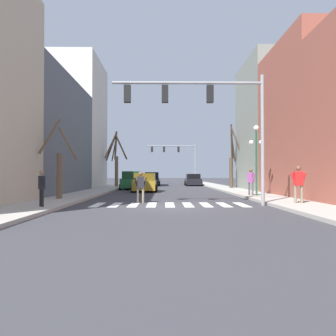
# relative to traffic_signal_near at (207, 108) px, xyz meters

# --- Properties ---
(ground_plane) EXTENTS (240.00, 240.00, 0.00)m
(ground_plane) POSITION_rel_traffic_signal_near_xyz_m (-1.80, -0.58, -4.77)
(ground_plane) COLOR #38383D
(sidewalk_left) EXTENTS (2.50, 90.00, 0.15)m
(sidewalk_left) POSITION_rel_traffic_signal_near_xyz_m (-7.83, -0.58, -4.70)
(sidewalk_left) COLOR #ADA89E
(sidewalk_left) RESTS_ON ground_plane
(sidewalk_right) EXTENTS (2.50, 90.00, 0.15)m
(sidewalk_right) POSITION_rel_traffic_signal_near_xyz_m (4.24, -0.58, -4.70)
(sidewalk_right) COLOR #ADA89E
(sidewalk_right) RESTS_ON ground_plane
(building_row_left) EXTENTS (6.00, 30.84, 13.93)m
(building_row_left) POSITION_rel_traffic_signal_near_xyz_m (-12.08, 9.47, 0.97)
(building_row_left) COLOR #BCB299
(building_row_left) RESTS_ON ground_plane
(building_row_right) EXTENTS (6.00, 25.33, 12.10)m
(building_row_right) POSITION_rel_traffic_signal_near_xyz_m (8.49, 6.95, 0.54)
(building_row_right) COLOR #934C3D
(building_row_right) RESTS_ON ground_plane
(crosswalk_stripes) EXTENTS (7.65, 2.60, 0.01)m
(crosswalk_stripes) POSITION_rel_traffic_signal_near_xyz_m (-1.80, 0.46, -4.77)
(crosswalk_stripes) COLOR white
(crosswalk_stripes) RESTS_ON ground_plane
(traffic_signal_near) EXTENTS (7.43, 0.28, 6.39)m
(traffic_signal_near) POSITION_rel_traffic_signal_near_xyz_m (0.00, 0.00, 0.00)
(traffic_signal_near) COLOR gray
(traffic_signal_near) RESTS_ON ground_plane
(traffic_signal_far) EXTENTS (7.55, 0.28, 6.34)m
(traffic_signal_far) POSITION_rel_traffic_signal_near_xyz_m (-0.06, 34.73, -0.03)
(traffic_signal_far) COLOR gray
(traffic_signal_far) RESTS_ON ground_plane
(street_lamp_right_corner) EXTENTS (0.95, 0.36, 4.55)m
(street_lamp_right_corner) POSITION_rel_traffic_signal_near_xyz_m (3.89, 5.20, -1.41)
(street_lamp_right_corner) COLOR #1E4C2D
(street_lamp_right_corner) RESTS_ON sidewalk_right
(car_parked_left_mid) EXTENTS (2.19, 4.59, 1.58)m
(car_parked_left_mid) POSITION_rel_traffic_signal_near_xyz_m (1.77, 27.90, -4.03)
(car_parked_left_mid) COLOR black
(car_parked_left_mid) RESTS_ON ground_plane
(car_driving_away_lane) EXTENTS (2.18, 4.78, 1.80)m
(car_driving_away_lane) POSITION_rel_traffic_signal_near_xyz_m (-3.74, 28.36, -3.94)
(car_driving_away_lane) COLOR black
(car_driving_away_lane) RESTS_ON ground_plane
(car_parked_left_far) EXTENTS (2.17, 4.19, 1.82)m
(car_parked_left_far) POSITION_rel_traffic_signal_near_xyz_m (-5.37, 17.41, -3.93)
(car_parked_left_far) COLOR #236B38
(car_parked_left_far) RESTS_ON ground_plane
(car_driving_toward_lane) EXTENTS (2.17, 4.13, 1.62)m
(car_driving_toward_lane) POSITION_rel_traffic_signal_near_xyz_m (-3.77, 12.70, -4.01)
(car_driving_toward_lane) COLOR #A38423
(car_driving_toward_lane) RESTS_ON ground_plane
(pedestrian_waiting_at_curb) EXTENTS (0.45, 0.69, 1.74)m
(pedestrian_waiting_at_curb) POSITION_rel_traffic_signal_near_xyz_m (3.55, 5.32, -3.59)
(pedestrian_waiting_at_curb) COLOR #4C4C51
(pedestrian_waiting_at_curb) RESTS_ON sidewalk_right
(pedestrian_on_left_sidewalk) EXTENTS (0.72, 0.24, 1.66)m
(pedestrian_on_left_sidewalk) POSITION_rel_traffic_signal_near_xyz_m (-3.33, 1.44, -3.79)
(pedestrian_on_left_sidewalk) COLOR #7A705B
(pedestrian_on_left_sidewalk) RESTS_ON ground_plane
(pedestrian_crossing_street) EXTENTS (0.45, 0.58, 1.54)m
(pedestrian_crossing_street) POSITION_rel_traffic_signal_near_xyz_m (-7.30, -1.87, -3.71)
(pedestrian_crossing_street) COLOR black
(pedestrian_crossing_street) RESTS_ON sidewalk_left
(pedestrian_on_right_sidewalk) EXTENTS (0.76, 0.24, 1.78)m
(pedestrian_on_right_sidewalk) POSITION_rel_traffic_signal_near_xyz_m (4.34, -0.33, -3.57)
(pedestrian_on_right_sidewalk) COLOR #7A705B
(pedestrian_on_right_sidewalk) RESTS_ON sidewalk_right
(street_tree_right_mid) EXTENTS (1.40, 1.79, 6.50)m
(street_tree_right_mid) POSITION_rel_traffic_signal_near_xyz_m (4.85, 17.32, -1.87)
(street_tree_right_mid) COLOR #473828
(street_tree_right_mid) RESTS_ON sidewalk_right
(street_tree_left_mid) EXTENTS (2.06, 0.76, 4.56)m
(street_tree_left_mid) POSITION_rel_traffic_signal_near_xyz_m (-7.99, 2.67, -2.75)
(street_tree_left_mid) COLOR brown
(street_tree_left_mid) RESTS_ON sidewalk_left
(street_tree_right_near) EXTENTS (2.64, 1.92, 6.27)m
(street_tree_right_near) POSITION_rel_traffic_signal_near_xyz_m (-7.61, 21.25, -1.46)
(street_tree_right_near) COLOR brown
(street_tree_right_near) RESTS_ON sidewalk_left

